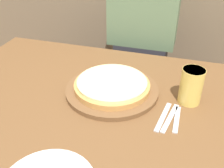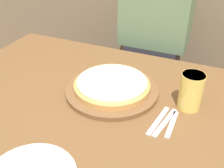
# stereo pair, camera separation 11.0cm
# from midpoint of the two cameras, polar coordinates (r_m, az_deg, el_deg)

# --- Properties ---
(pizza_on_board) EXTENTS (0.39, 0.39, 0.06)m
(pizza_on_board) POSITION_cam_midpoint_polar(r_m,az_deg,el_deg) (1.11, -2.84, -0.77)
(pizza_on_board) COLOR brown
(pizza_on_board) RESTS_ON dining_table
(beer_glass) EXTENTS (0.09, 0.09, 0.15)m
(beer_glass) POSITION_cam_midpoint_polar(r_m,az_deg,el_deg) (1.05, 14.09, -0.23)
(beer_glass) COLOR #E5C65B
(beer_glass) RESTS_ON dining_table
(fork) EXTENTS (0.04, 0.18, 0.00)m
(fork) POSITION_cam_midpoint_polar(r_m,az_deg,el_deg) (0.99, 7.97, -7.20)
(fork) COLOR silver
(fork) RESTS_ON dining_table
(dinner_knife) EXTENTS (0.05, 0.18, 0.00)m
(dinner_knife) POSITION_cam_midpoint_polar(r_m,az_deg,el_deg) (0.99, 9.40, -7.44)
(dinner_knife) COLOR silver
(dinner_knife) RESTS_ON dining_table
(spoon) EXTENTS (0.02, 0.15, 0.00)m
(spoon) POSITION_cam_midpoint_polar(r_m,az_deg,el_deg) (0.99, 10.84, -7.68)
(spoon) COLOR silver
(spoon) RESTS_ON dining_table
(diner_person) EXTENTS (0.39, 0.20, 1.31)m
(diner_person) POSITION_cam_midpoint_polar(r_m,az_deg,el_deg) (1.66, 4.53, 7.19)
(diner_person) COLOR #33333D
(diner_person) RESTS_ON ground_plane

